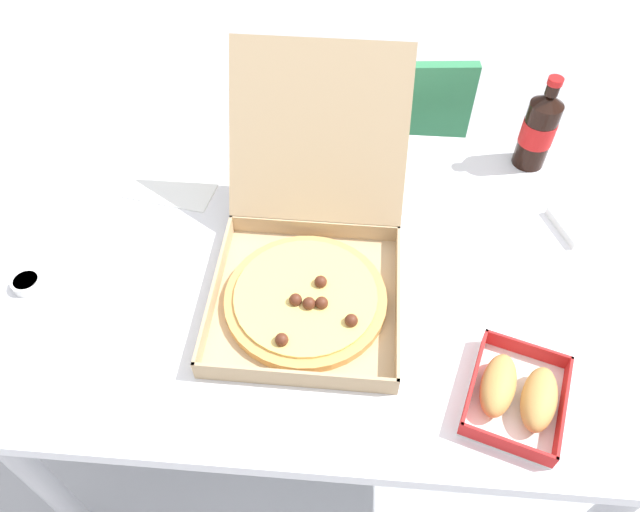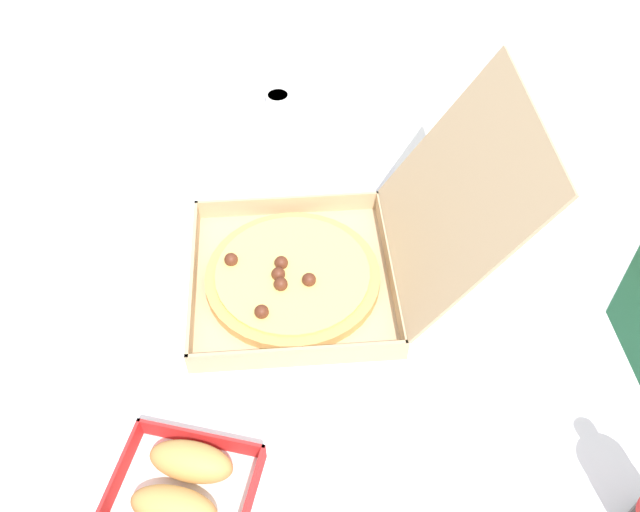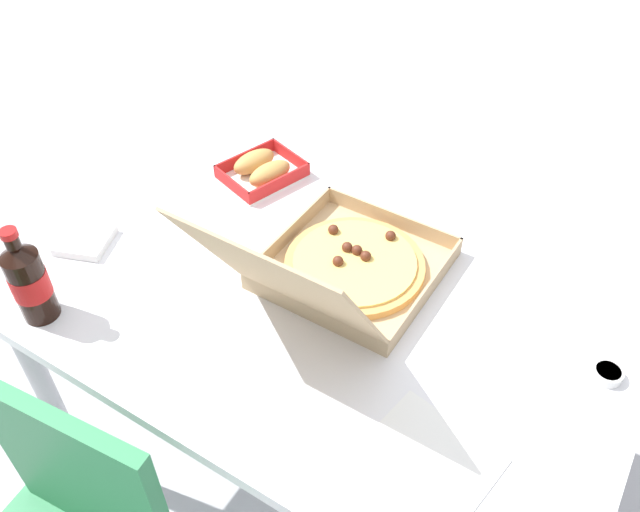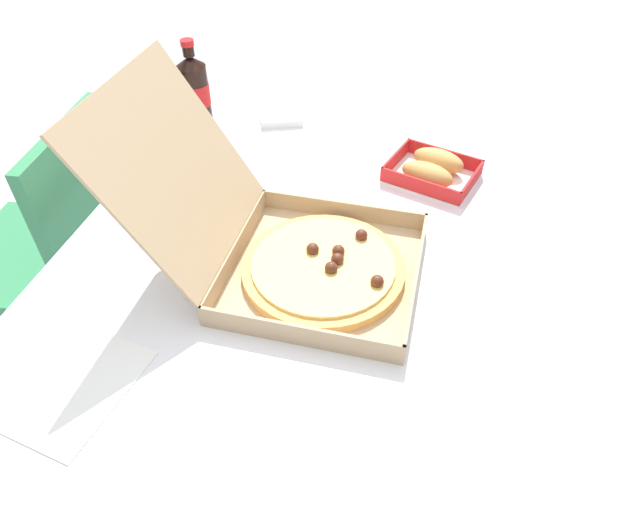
{
  "view_description": "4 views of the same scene",
  "coord_description": "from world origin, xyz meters",
  "px_view_note": "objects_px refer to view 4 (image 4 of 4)",
  "views": [
    {
      "loc": [
        0.05,
        -0.74,
        1.62
      ],
      "look_at": [
        -0.01,
        -0.02,
        0.75
      ],
      "focal_mm": 33.04,
      "sensor_mm": 36.0,
      "label": 1
    },
    {
      "loc": [
        0.74,
        -0.12,
        1.63
      ],
      "look_at": [
        -0.05,
        -0.05,
        0.74
      ],
      "focal_mm": 38.18,
      "sensor_mm": 36.0,
      "label": 2
    },
    {
      "loc": [
        -0.5,
        0.8,
        1.72
      ],
      "look_at": [
        0.02,
        -0.04,
        0.78
      ],
      "focal_mm": 37.1,
      "sensor_mm": 36.0,
      "label": 3
    },
    {
      "loc": [
        -0.76,
        -0.27,
        1.44
      ],
      "look_at": [
        0.01,
        -0.09,
        0.72
      ],
      "focal_mm": 31.18,
      "sensor_mm": 36.0,
      "label": 4
    }
  ],
  "objects_px": {
    "bread_side_box": "(433,169)",
    "paper_menu": "(77,388)",
    "pizza_box_open": "(298,251)",
    "chair": "(56,246)",
    "cola_bottle": "(195,91)",
    "napkin_pile": "(281,115)"
  },
  "relations": [
    {
      "from": "bread_side_box",
      "to": "paper_menu",
      "type": "xyz_separation_m",
      "value": [
        -0.7,
        0.48,
        -0.02
      ]
    },
    {
      "from": "paper_menu",
      "to": "pizza_box_open",
      "type": "bearing_deg",
      "value": -28.43
    },
    {
      "from": "pizza_box_open",
      "to": "chair",
      "type": "bearing_deg",
      "value": 76.3
    },
    {
      "from": "bread_side_box",
      "to": "cola_bottle",
      "type": "bearing_deg",
      "value": 79.8
    },
    {
      "from": "pizza_box_open",
      "to": "bread_side_box",
      "type": "bearing_deg",
      "value": -30.77
    },
    {
      "from": "cola_bottle",
      "to": "napkin_pile",
      "type": "relative_size",
      "value": 2.04
    },
    {
      "from": "bread_side_box",
      "to": "paper_menu",
      "type": "height_order",
      "value": "bread_side_box"
    },
    {
      "from": "cola_bottle",
      "to": "napkin_pile",
      "type": "distance_m",
      "value": 0.23
    },
    {
      "from": "chair",
      "to": "cola_bottle",
      "type": "distance_m",
      "value": 0.54
    },
    {
      "from": "bread_side_box",
      "to": "paper_menu",
      "type": "distance_m",
      "value": 0.85
    },
    {
      "from": "napkin_pile",
      "to": "bread_side_box",
      "type": "bearing_deg",
      "value": -115.0
    },
    {
      "from": "pizza_box_open",
      "to": "bread_side_box",
      "type": "relative_size",
      "value": 2.35
    },
    {
      "from": "pizza_box_open",
      "to": "napkin_pile",
      "type": "xyz_separation_m",
      "value": [
        0.56,
        0.2,
        -0.04
      ]
    },
    {
      "from": "bread_side_box",
      "to": "cola_bottle",
      "type": "xyz_separation_m",
      "value": [
        0.11,
        0.61,
        0.07
      ]
    },
    {
      "from": "cola_bottle",
      "to": "chair",
      "type": "bearing_deg",
      "value": 133.73
    },
    {
      "from": "paper_menu",
      "to": "bread_side_box",
      "type": "bearing_deg",
      "value": -24.67
    },
    {
      "from": "napkin_pile",
      "to": "paper_menu",
      "type": "bearing_deg",
      "value": 175.83
    },
    {
      "from": "chair",
      "to": "bread_side_box",
      "type": "distance_m",
      "value": 0.98
    },
    {
      "from": "pizza_box_open",
      "to": "paper_menu",
      "type": "relative_size",
      "value": 2.54
    },
    {
      "from": "pizza_box_open",
      "to": "cola_bottle",
      "type": "bearing_deg",
      "value": 39.83
    },
    {
      "from": "chair",
      "to": "pizza_box_open",
      "type": "distance_m",
      "value": 0.78
    },
    {
      "from": "bread_side_box",
      "to": "napkin_pile",
      "type": "height_order",
      "value": "bread_side_box"
    }
  ]
}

